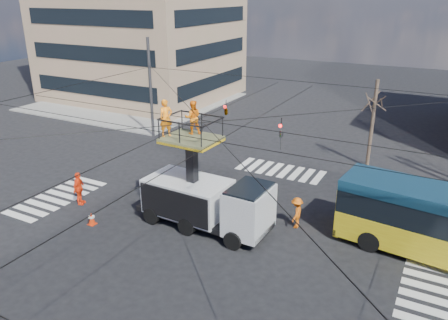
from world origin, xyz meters
TOP-DOWN VIEW (x-y plane):
  - ground at (0.00, 0.00)m, footprint 120.00×120.00m
  - sidewalk_nw at (-21.00, 21.00)m, footprint 18.00×18.00m
  - crosswalks at (0.00, 0.00)m, footprint 22.40×22.40m
  - overhead_network at (-0.07, 0.40)m, footprint 24.24×24.24m
  - tree_a at (5.00, 13.50)m, footprint 2.00×2.00m
  - utility_truck at (-0.62, 1.20)m, footprint 7.08×2.86m
  - traffic_cone at (-5.93, -1.41)m, footprint 0.36×0.36m
  - worker_ground at (-8.17, 0.02)m, footprint 0.84×1.21m
  - flagger at (3.44, 3.27)m, footprint 0.67×1.09m

SIDE VIEW (x-z plane):
  - ground at x=0.00m, z-range 0.00..0.00m
  - crosswalks at x=0.00m, z-range 0.00..0.02m
  - sidewalk_nw at x=-21.00m, z-range 0.00..0.12m
  - traffic_cone at x=-5.93m, z-range 0.00..0.67m
  - flagger at x=3.44m, z-range 0.00..1.63m
  - worker_ground at x=-8.17m, z-range 0.00..1.91m
  - utility_truck at x=-0.62m, z-range -1.15..5.31m
  - overhead_network at x=-0.07m, z-range 0.29..8.29m
  - tree_a at x=5.00m, z-range 1.63..7.63m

